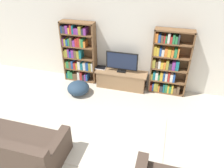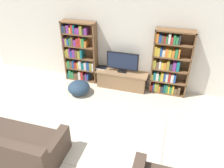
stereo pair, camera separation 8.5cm
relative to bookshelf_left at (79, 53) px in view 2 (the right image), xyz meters
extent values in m
cube|color=silver|center=(1.34, 0.18, 0.43)|extent=(8.80, 0.06, 2.60)
cube|color=brown|center=(-0.43, -0.02, 0.03)|extent=(0.04, 0.30, 1.80)
cube|color=brown|center=(0.51, -0.02, 0.03)|extent=(0.04, 0.30, 1.80)
cube|color=brown|center=(0.04, 0.11, 0.03)|extent=(0.98, 0.04, 1.80)
cube|color=brown|center=(0.04, -0.02, 0.91)|extent=(0.98, 0.30, 0.04)
cube|color=brown|center=(0.04, -0.02, -0.85)|extent=(0.94, 0.30, 0.04)
cube|color=#196B75|center=(-0.39, -0.03, -0.75)|extent=(0.05, 0.24, 0.17)
cube|color=#2D7F47|center=(-0.32, -0.03, -0.71)|extent=(0.08, 0.24, 0.26)
cube|color=#2D7F47|center=(-0.24, -0.03, -0.72)|extent=(0.07, 0.24, 0.22)
cube|color=brown|center=(-0.15, -0.03, -0.75)|extent=(0.08, 0.24, 0.18)
cube|color=brown|center=(-0.08, -0.03, -0.74)|extent=(0.06, 0.24, 0.19)
cube|color=silver|center=(0.00, -0.03, -0.71)|extent=(0.07, 0.24, 0.25)
cube|color=#B72D28|center=(0.08, -0.03, -0.71)|extent=(0.07, 0.24, 0.26)
cube|color=#333338|center=(0.15, -0.03, -0.75)|extent=(0.06, 0.24, 0.17)
cube|color=#7F338C|center=(0.21, -0.03, -0.73)|extent=(0.04, 0.24, 0.21)
cube|color=#234C99|center=(0.26, -0.03, -0.73)|extent=(0.05, 0.24, 0.21)
cube|color=brown|center=(0.04, -0.02, -0.49)|extent=(0.94, 0.30, 0.04)
cube|color=#9E9333|center=(-0.39, -0.03, -0.38)|extent=(0.04, 0.24, 0.18)
cube|color=#2D7F47|center=(-0.33, -0.03, -0.37)|extent=(0.08, 0.24, 0.21)
cube|color=brown|center=(-0.24, -0.03, -0.37)|extent=(0.07, 0.24, 0.21)
cube|color=#234C99|center=(-0.18, -0.03, -0.35)|extent=(0.06, 0.24, 0.24)
cube|color=#B72D28|center=(-0.10, -0.03, -0.38)|extent=(0.07, 0.24, 0.19)
cube|color=gold|center=(-0.04, -0.03, -0.38)|extent=(0.05, 0.24, 0.19)
cube|color=silver|center=(0.04, -0.03, -0.35)|extent=(0.08, 0.24, 0.26)
cube|color=#196B75|center=(0.12, -0.03, -0.37)|extent=(0.08, 0.24, 0.21)
cube|color=silver|center=(0.21, -0.03, -0.36)|extent=(0.08, 0.24, 0.23)
cube|color=#234C99|center=(0.29, -0.03, -0.35)|extent=(0.08, 0.24, 0.25)
cube|color=#9E9333|center=(0.38, -0.03, -0.35)|extent=(0.07, 0.24, 0.25)
cube|color=silver|center=(0.45, -0.03, -0.35)|extent=(0.05, 0.24, 0.25)
cube|color=brown|center=(0.04, -0.02, -0.13)|extent=(0.94, 0.30, 0.04)
cube|color=#9E9333|center=(-0.39, -0.03, -0.02)|extent=(0.05, 0.24, 0.19)
cube|color=#9E9333|center=(-0.32, -0.03, 0.00)|extent=(0.07, 0.24, 0.24)
cube|color=#7F338C|center=(-0.26, -0.03, 0.01)|extent=(0.05, 0.24, 0.25)
cube|color=#234C99|center=(-0.20, -0.03, -0.02)|extent=(0.05, 0.24, 0.19)
cube|color=#7F338C|center=(-0.13, -0.03, 0.00)|extent=(0.08, 0.24, 0.24)
cube|color=brown|center=(-0.05, -0.03, 0.00)|extent=(0.07, 0.24, 0.23)
cube|color=#9E9333|center=(0.03, -0.03, -0.01)|extent=(0.08, 0.24, 0.22)
cube|color=#196B75|center=(0.11, -0.03, 0.01)|extent=(0.06, 0.24, 0.26)
cube|color=brown|center=(0.04, -0.02, 0.22)|extent=(0.94, 0.30, 0.04)
cube|color=#7F338C|center=(-0.39, -0.03, 0.35)|extent=(0.04, 0.24, 0.21)
cube|color=#9E9333|center=(-0.33, -0.03, 0.34)|extent=(0.06, 0.24, 0.19)
cube|color=#234C99|center=(-0.27, -0.03, 0.33)|extent=(0.06, 0.24, 0.18)
cube|color=#2D7F47|center=(-0.21, -0.03, 0.35)|extent=(0.05, 0.24, 0.21)
cube|color=brown|center=(-0.14, -0.03, 0.37)|extent=(0.07, 0.24, 0.25)
cube|color=#7F338C|center=(-0.06, -0.03, 0.33)|extent=(0.08, 0.24, 0.18)
cube|color=#B72D28|center=(0.01, -0.03, 0.36)|extent=(0.06, 0.24, 0.23)
cube|color=#B72D28|center=(0.08, -0.03, 0.37)|extent=(0.06, 0.24, 0.26)
cube|color=#9E9333|center=(0.14, -0.03, 0.36)|extent=(0.04, 0.24, 0.24)
cube|color=#2D7F47|center=(0.19, -0.03, 0.36)|extent=(0.07, 0.24, 0.24)
cube|color=orange|center=(0.26, -0.03, 0.33)|extent=(0.06, 0.24, 0.17)
cube|color=brown|center=(0.04, -0.02, 0.58)|extent=(0.94, 0.30, 0.04)
cube|color=#234C99|center=(-0.39, -0.03, 0.70)|extent=(0.04, 0.24, 0.20)
cube|color=#333338|center=(-0.33, -0.03, 0.70)|extent=(0.08, 0.24, 0.19)
cube|color=#7F338C|center=(-0.24, -0.03, 0.71)|extent=(0.08, 0.24, 0.22)
cube|color=gold|center=(-0.17, -0.03, 0.68)|extent=(0.04, 0.24, 0.16)
cube|color=#B72D28|center=(-0.11, -0.03, 0.72)|extent=(0.06, 0.24, 0.24)
cube|color=#196B75|center=(-0.06, -0.03, 0.72)|extent=(0.04, 0.24, 0.24)
cube|color=#7F338C|center=(0.00, -0.03, 0.68)|extent=(0.05, 0.24, 0.16)
cube|color=#7F338C|center=(0.07, -0.03, 0.69)|extent=(0.08, 0.24, 0.17)
cube|color=#9E9333|center=(0.15, -0.03, 0.71)|extent=(0.08, 0.24, 0.23)
cube|color=#333338|center=(0.22, -0.03, 0.68)|extent=(0.05, 0.24, 0.16)
cube|color=#7F338C|center=(0.29, -0.03, 0.70)|extent=(0.07, 0.24, 0.19)
cube|color=brown|center=(2.14, -0.02, 0.03)|extent=(0.04, 0.30, 1.80)
cube|color=brown|center=(3.08, -0.02, 0.03)|extent=(0.04, 0.30, 1.80)
cube|color=brown|center=(2.61, 0.11, 0.03)|extent=(0.98, 0.04, 1.80)
cube|color=brown|center=(2.61, -0.02, 0.91)|extent=(0.98, 0.30, 0.04)
cube|color=brown|center=(2.61, -0.02, -0.85)|extent=(0.94, 0.30, 0.04)
cube|color=#B72D28|center=(2.19, -0.03, -0.75)|extent=(0.06, 0.24, 0.17)
cube|color=#234C99|center=(2.25, -0.03, -0.73)|extent=(0.04, 0.24, 0.21)
cube|color=#9E9333|center=(2.31, -0.03, -0.72)|extent=(0.07, 0.24, 0.23)
cube|color=#9E9333|center=(2.37, -0.03, -0.71)|extent=(0.04, 0.24, 0.24)
cube|color=orange|center=(2.41, -0.03, -0.74)|extent=(0.04, 0.24, 0.18)
cube|color=#333338|center=(2.48, -0.03, -0.75)|extent=(0.08, 0.24, 0.17)
cube|color=#196B75|center=(2.54, -0.03, -0.71)|extent=(0.04, 0.24, 0.24)
cube|color=#2D7F47|center=(2.60, -0.03, -0.71)|extent=(0.06, 0.24, 0.24)
cube|color=gold|center=(2.66, -0.03, -0.72)|extent=(0.05, 0.24, 0.22)
cube|color=#2D7F47|center=(2.72, -0.03, -0.73)|extent=(0.06, 0.24, 0.21)
cube|color=gold|center=(2.77, -0.03, -0.71)|extent=(0.05, 0.24, 0.25)
cube|color=brown|center=(2.84, -0.03, -0.75)|extent=(0.08, 0.24, 0.17)
cube|color=brown|center=(2.93, -0.03, -0.72)|extent=(0.07, 0.24, 0.24)
cube|color=brown|center=(2.61, -0.02, -0.49)|extent=(0.94, 0.30, 0.04)
cube|color=#9E9333|center=(2.18, -0.03, -0.39)|extent=(0.05, 0.24, 0.17)
cube|color=#196B75|center=(2.24, -0.03, -0.36)|extent=(0.06, 0.24, 0.23)
cube|color=silver|center=(2.31, -0.03, -0.37)|extent=(0.07, 0.24, 0.21)
cube|color=#2D7F47|center=(2.37, -0.03, -0.40)|extent=(0.04, 0.24, 0.16)
cube|color=gold|center=(2.44, -0.03, -0.36)|extent=(0.07, 0.24, 0.23)
cube|color=#234C99|center=(2.51, -0.03, -0.36)|extent=(0.05, 0.24, 0.24)
cube|color=silver|center=(2.57, -0.03, -0.36)|extent=(0.06, 0.24, 0.22)
cube|color=#B72D28|center=(2.63, -0.03, -0.35)|extent=(0.05, 0.24, 0.26)
cube|color=silver|center=(2.70, -0.03, -0.36)|extent=(0.07, 0.24, 0.23)
cube|color=#234C99|center=(2.77, -0.03, -0.36)|extent=(0.05, 0.24, 0.23)
cube|color=brown|center=(2.61, -0.02, -0.13)|extent=(0.94, 0.30, 0.04)
cube|color=#9E9333|center=(2.20, -0.03, 0.00)|extent=(0.08, 0.24, 0.23)
cube|color=brown|center=(2.28, -0.03, -0.03)|extent=(0.06, 0.24, 0.18)
cube|color=silver|center=(2.34, -0.03, -0.02)|extent=(0.06, 0.24, 0.20)
cube|color=gold|center=(2.41, -0.03, -0.03)|extent=(0.07, 0.24, 0.18)
cube|color=orange|center=(2.48, -0.03, -0.02)|extent=(0.06, 0.24, 0.18)
cube|color=#9E9333|center=(2.55, -0.03, 0.00)|extent=(0.07, 0.24, 0.24)
cube|color=#333338|center=(2.63, -0.03, -0.03)|extent=(0.08, 0.24, 0.17)
cube|color=#7F338C|center=(2.71, -0.03, 0.00)|extent=(0.08, 0.24, 0.23)
cube|color=#196B75|center=(2.80, -0.03, 0.01)|extent=(0.08, 0.24, 0.26)
cube|color=brown|center=(2.61, -0.02, 0.22)|extent=(0.94, 0.30, 0.04)
cube|color=gold|center=(2.19, -0.03, 0.37)|extent=(0.07, 0.24, 0.25)
cube|color=gold|center=(2.27, -0.03, 0.35)|extent=(0.07, 0.24, 0.21)
cube|color=#234C99|center=(2.33, -0.03, 0.35)|extent=(0.05, 0.24, 0.21)
cube|color=silver|center=(2.40, -0.03, 0.33)|extent=(0.07, 0.24, 0.17)
cube|color=orange|center=(2.47, -0.03, 0.35)|extent=(0.07, 0.24, 0.21)
cube|color=gold|center=(2.55, -0.03, 0.34)|extent=(0.08, 0.24, 0.19)
cube|color=orange|center=(2.63, -0.03, 0.34)|extent=(0.06, 0.24, 0.19)
cube|color=#2D7F47|center=(2.71, -0.03, 0.36)|extent=(0.07, 0.24, 0.22)
cube|color=orange|center=(2.77, -0.03, 0.36)|extent=(0.04, 0.24, 0.24)
cube|color=brown|center=(2.61, -0.02, 0.58)|extent=(0.94, 0.30, 0.04)
cube|color=orange|center=(2.20, -0.03, 0.71)|extent=(0.07, 0.24, 0.22)
cube|color=#234C99|center=(2.27, -0.03, 0.70)|extent=(0.06, 0.24, 0.20)
cube|color=brown|center=(2.34, -0.03, 0.69)|extent=(0.06, 0.24, 0.18)
cube|color=#B72D28|center=(2.39, -0.03, 0.69)|extent=(0.04, 0.24, 0.17)
cube|color=#2D7F47|center=(2.43, -0.03, 0.69)|extent=(0.04, 0.24, 0.18)
cube|color=silver|center=(2.49, -0.03, 0.72)|extent=(0.06, 0.24, 0.24)
cube|color=#B72D28|center=(2.55, -0.03, 0.69)|extent=(0.05, 0.24, 0.17)
cube|color=#2D7F47|center=(2.61, -0.03, 0.71)|extent=(0.05, 0.24, 0.23)
cube|color=#2D7F47|center=(2.67, -0.03, 0.70)|extent=(0.06, 0.24, 0.19)
cube|color=#333338|center=(2.73, -0.03, 0.72)|extent=(0.04, 0.24, 0.24)
cube|color=#8E6B47|center=(1.33, -0.11, -0.64)|extent=(1.38, 0.43, 0.46)
cube|color=#8E6B47|center=(1.33, -0.11, -0.39)|extent=(1.46, 0.46, 0.04)
cube|color=black|center=(1.33, -0.09, -0.36)|extent=(0.24, 0.16, 0.03)
cylinder|color=black|center=(1.33, -0.09, -0.32)|extent=(0.04, 0.04, 0.05)
cube|color=black|center=(1.33, -0.09, -0.04)|extent=(0.89, 0.04, 0.50)
cube|color=#19233D|center=(1.33, -0.11, -0.04)|extent=(0.83, 0.00, 0.45)
cube|color=silver|center=(0.70, -0.04, -0.36)|extent=(0.29, 0.24, 0.02)
cube|color=black|center=(0.70, -0.04, -0.35)|extent=(0.28, 0.23, 0.00)
cube|color=beige|center=(1.45, -2.14, -0.86)|extent=(2.54, 1.77, 0.02)
cube|color=#423328|center=(-0.08, -3.08, -0.67)|extent=(1.99, 0.93, 0.39)
cube|color=#423328|center=(0.83, -3.08, -0.58)|extent=(0.18, 0.93, 0.57)
ellipsoid|color=#23384C|center=(0.27, -0.77, -0.69)|extent=(0.61, 0.61, 0.36)
camera|label=1|loc=(2.52, -5.40, 2.58)|focal=35.00mm
camera|label=2|loc=(2.61, -5.37, 2.58)|focal=35.00mm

